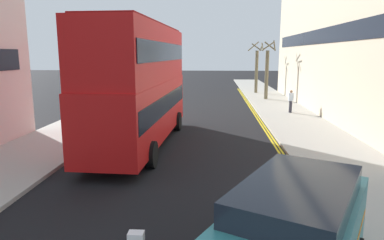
{
  "coord_description": "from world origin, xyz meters",
  "views": [
    {
      "loc": [
        1.35,
        -2.09,
        4.3
      ],
      "look_at": [
        0.5,
        11.0,
        1.8
      ],
      "focal_mm": 32.55,
      "sensor_mm": 36.0,
      "label": 1
    }
  ],
  "objects": [
    {
      "name": "sidewalk_right",
      "position": [
        6.5,
        16.0,
        0.07
      ],
      "size": [
        4.0,
        80.0,
        0.14
      ],
      "primitive_type": "cube",
      "color": "#ADA89E",
      "rests_on": "ground"
    },
    {
      "name": "sidewalk_left",
      "position": [
        -6.5,
        16.0,
        0.07
      ],
      "size": [
        4.0,
        80.0,
        0.14
      ],
      "primitive_type": "cube",
      "color": "#ADA89E",
      "rests_on": "ground"
    },
    {
      "name": "kerb_line_outer",
      "position": [
        4.4,
        14.0,
        0.0
      ],
      "size": [
        0.1,
        56.0,
        0.01
      ],
      "primitive_type": "cube",
      "color": "yellow",
      "rests_on": "ground"
    },
    {
      "name": "kerb_line_inner",
      "position": [
        4.24,
        14.0,
        0.0
      ],
      "size": [
        0.1,
        56.0,
        0.01
      ],
      "primitive_type": "cube",
      "color": "yellow",
      "rests_on": "ground"
    },
    {
      "name": "double_decker_bus_away",
      "position": [
        -2.11,
        13.97,
        3.03
      ],
      "size": [
        3.14,
        10.9,
        5.64
      ],
      "color": "red",
      "rests_on": "ground"
    },
    {
      "name": "pedestrian_far",
      "position": [
        6.82,
        23.06,
        0.99
      ],
      "size": [
        0.34,
        0.22,
        1.62
      ],
      "color": "#2D2D38",
      "rests_on": "sidewalk_right"
    },
    {
      "name": "street_tree_near",
      "position": [
        6.17,
        30.77,
        2.72
      ],
      "size": [
        1.35,
        1.45,
        5.35
      ],
      "color": "#6B6047",
      "rests_on": "sidewalk_right"
    },
    {
      "name": "street_tree_mid",
      "position": [
        5.84,
        36.22,
        2.66
      ],
      "size": [
        1.54,
        1.67,
        5.49
      ],
      "color": "#6B6047",
      "rests_on": "sidewalk_right"
    }
  ]
}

